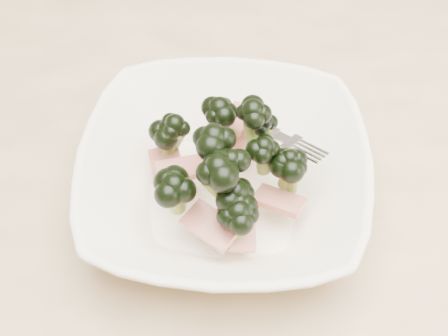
{
  "coord_description": "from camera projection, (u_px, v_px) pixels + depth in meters",
  "views": [
    {
      "loc": [
        -0.1,
        -0.33,
        1.28
      ],
      "look_at": [
        -0.12,
        0.05,
        0.8
      ],
      "focal_mm": 50.0,
      "sensor_mm": 36.0,
      "label": 1
    }
  ],
  "objects": [
    {
      "name": "dining_table",
      "position": [
        328.0,
        287.0,
        0.69
      ],
      "size": [
        1.2,
        0.8,
        0.75
      ],
      "color": "tan",
      "rests_on": "ground"
    },
    {
      "name": "broccoli_dish",
      "position": [
        225.0,
        175.0,
        0.62
      ],
      "size": [
        0.29,
        0.29,
        0.12
      ],
      "color": "white",
      "rests_on": "dining_table"
    }
  ]
}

